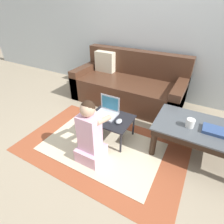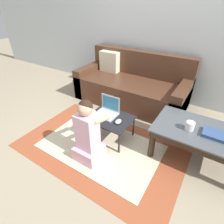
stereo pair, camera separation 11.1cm
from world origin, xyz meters
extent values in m
plane|color=gray|center=(0.00, 0.00, 0.00)|extent=(16.00, 16.00, 0.00)
cube|color=silver|center=(0.00, 1.61, 1.25)|extent=(9.00, 0.06, 2.50)
cube|color=#9E4C2D|center=(0.00, -0.12, 0.00)|extent=(2.00, 1.24, 0.01)
cube|color=beige|center=(0.00, -0.12, 0.01)|extent=(1.44, 0.89, 0.00)
cube|color=#4C2D1E|center=(-0.22, 1.10, 0.21)|extent=(1.86, 0.86, 0.42)
cube|color=#4C2D1E|center=(-0.22, 1.43, 0.62)|extent=(1.86, 0.19, 0.41)
cube|color=#4C2D1E|center=(-1.07, 1.10, 0.26)|extent=(0.16, 0.86, 0.53)
cube|color=#4C2D1E|center=(0.63, 1.10, 0.26)|extent=(0.16, 0.86, 0.53)
cube|color=beige|center=(-0.77, 1.27, 0.60)|extent=(0.36, 0.14, 0.36)
cube|color=#4C5156|center=(1.01, 0.32, 0.39)|extent=(0.96, 0.60, 0.02)
cube|color=black|center=(1.01, 0.32, 0.35)|extent=(0.92, 0.58, 0.07)
cylinder|color=black|center=(0.58, 0.07, 0.19)|extent=(0.07, 0.07, 0.39)
cylinder|color=black|center=(0.58, 0.56, 0.19)|extent=(0.07, 0.07, 0.39)
cube|color=black|center=(0.00, 0.10, 0.30)|extent=(0.55, 0.43, 0.02)
cylinder|color=black|center=(-0.25, -0.09, 0.15)|extent=(0.02, 0.02, 0.29)
cylinder|color=black|center=(0.25, -0.09, 0.15)|extent=(0.02, 0.02, 0.29)
cylinder|color=black|center=(-0.25, 0.29, 0.15)|extent=(0.02, 0.02, 0.29)
cylinder|color=black|center=(0.25, 0.29, 0.15)|extent=(0.02, 0.02, 0.29)
cube|color=#B7BCC6|center=(-0.08, 0.12, 0.32)|extent=(0.27, 0.23, 0.02)
cube|color=silver|center=(-0.08, 0.10, 0.33)|extent=(0.22, 0.14, 0.00)
cube|color=#B7BCC6|center=(-0.08, 0.23, 0.44)|extent=(0.27, 0.01, 0.21)
cube|color=teal|center=(-0.08, 0.23, 0.44)|extent=(0.23, 0.00, 0.18)
ellipsoid|color=#B2B7C1|center=(0.14, 0.06, 0.33)|extent=(0.07, 0.10, 0.04)
cube|color=#E5B2CC|center=(0.00, -0.34, 0.09)|extent=(0.28, 0.27, 0.18)
cube|color=#E5B2CC|center=(0.00, -0.34, 0.39)|extent=(0.21, 0.18, 0.42)
sphere|color=tan|center=(0.00, -0.34, 0.68)|extent=(0.15, 0.15, 0.15)
sphere|color=black|center=(0.00, -0.33, 0.69)|extent=(0.15, 0.15, 0.15)
cylinder|color=tan|center=(-0.10, -0.21, 0.51)|extent=(0.06, 0.27, 0.14)
cylinder|color=tan|center=(0.10, -0.21, 0.51)|extent=(0.06, 0.27, 0.14)
cylinder|color=white|center=(0.89, 0.26, 0.45)|extent=(0.09, 0.09, 0.09)
cube|color=#334C7F|center=(1.13, 0.29, 0.42)|extent=(0.23, 0.17, 0.04)
camera|label=1|loc=(0.89, -1.46, 1.56)|focal=28.00mm
camera|label=2|loc=(0.98, -1.40, 1.56)|focal=28.00mm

